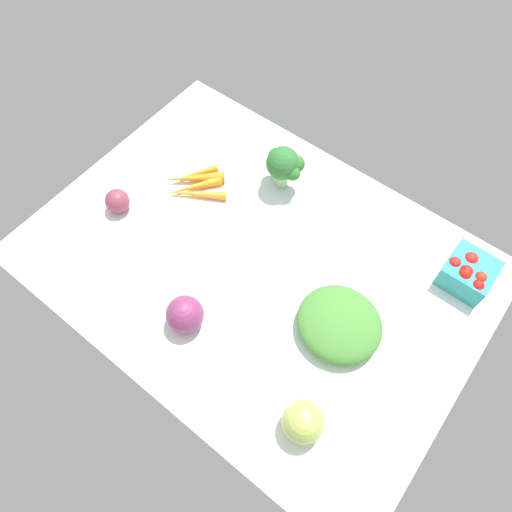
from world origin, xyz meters
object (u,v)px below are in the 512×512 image
broccoli_head (284,164)px  heirloom_tomato_green (303,422)px  red_onion_center (185,314)px  red_onion_near_basket (117,201)px  leafy_greens_clump (339,323)px  berry_basket (468,273)px  carrot_bunch (194,183)px

broccoli_head → heirloom_tomato_green: size_ratio=1.49×
red_onion_center → red_onion_near_basket: 35.96cm
leafy_greens_clump → red_onion_near_basket: (-60.82, -6.53, -0.00)cm
berry_basket → heirloom_tomato_green: (-10.82, -49.16, 0.47)cm
berry_basket → carrot_bunch: 69.24cm
red_onion_center → carrot_bunch: bearing=129.2°
heirloom_tomato_green → red_onion_near_basket: heirloom_tomato_green is taller
berry_basket → red_onion_near_basket: size_ratio=1.71×
leafy_greens_clump → red_onion_near_basket: 61.17cm
broccoli_head → red_onion_center: bearing=-82.2°
broccoli_head → red_onion_center: (5.95, -43.60, -3.69)cm
broccoli_head → heirloom_tomato_green: (38.48, -46.19, -3.61)cm
red_onion_center → carrot_bunch: 37.42cm
leafy_greens_clump → carrot_bunch: 51.64cm
broccoli_head → leafy_greens_clump: size_ratio=0.67×
red_onion_center → leafy_greens_clump: size_ratio=0.44×
heirloom_tomato_green → broccoli_head: bearing=129.8°
red_onion_center → leafy_greens_clump: red_onion_center is taller
carrot_bunch → red_onion_near_basket: (-10.19, -16.58, 1.76)cm
heirloom_tomato_green → red_onion_near_basket: bearing=167.3°
broccoli_head → leafy_greens_clump: 41.52cm
red_onion_center → berry_basket: (43.34, 46.57, -0.39)cm
leafy_greens_clump → carrot_bunch: size_ratio=1.04×
heirloom_tomato_green → leafy_greens_clump: bearing=104.3°
leafy_greens_clump → heirloom_tomato_green: size_ratio=2.23×
leafy_greens_clump → heirloom_tomato_green: 22.18cm
heirloom_tomato_green → red_onion_near_basket: 67.96cm
broccoli_head → berry_basket: 49.55cm
broccoli_head → red_onion_center: size_ratio=1.52×
red_onion_center → carrot_bunch: (-23.57, 28.93, -2.82)cm
red_onion_center → heirloom_tomato_green: heirloom_tomato_green is taller
broccoli_head → berry_basket: broccoli_head is taller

